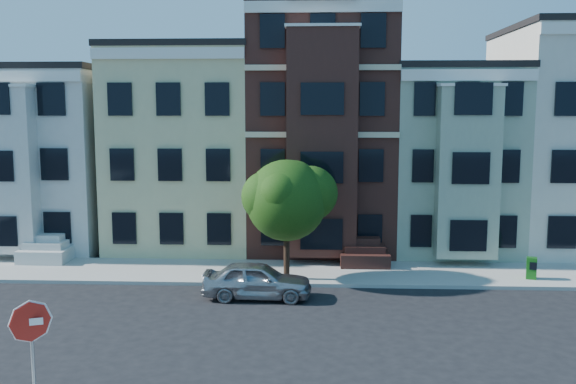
# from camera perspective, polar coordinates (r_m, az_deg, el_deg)

# --- Properties ---
(ground) EXTENTS (120.00, 120.00, 0.00)m
(ground) POSITION_cam_1_polar(r_m,az_deg,el_deg) (20.56, 3.05, -13.12)
(ground) COLOR black
(far_sidewalk) EXTENTS (60.00, 4.00, 0.15)m
(far_sidewalk) POSITION_cam_1_polar(r_m,az_deg,el_deg) (28.17, 2.97, -7.20)
(far_sidewalk) COLOR #9E9B93
(far_sidewalk) RESTS_ON ground
(house_white) EXTENTS (8.00, 9.00, 9.00)m
(house_white) POSITION_cam_1_polar(r_m,az_deg,el_deg) (36.96, -20.99, 2.82)
(house_white) COLOR silver
(house_white) RESTS_ON ground
(house_yellow) EXTENTS (7.00, 9.00, 10.00)m
(house_yellow) POSITION_cam_1_polar(r_m,az_deg,el_deg) (34.49, -8.75, 3.76)
(house_yellow) COLOR #CBC08C
(house_yellow) RESTS_ON ground
(house_brown) EXTENTS (7.00, 9.00, 12.00)m
(house_brown) POSITION_cam_1_polar(r_m,az_deg,el_deg) (33.75, 3.00, 5.45)
(house_brown) COLOR #391A15
(house_brown) RESTS_ON ground
(house_green) EXTENTS (6.00, 9.00, 9.00)m
(house_green) POSITION_cam_1_polar(r_m,az_deg,el_deg) (34.49, 13.86, 2.79)
(house_green) COLOR #93A28A
(house_green) RESTS_ON ground
(street_tree) EXTENTS (5.95, 5.95, 6.15)m
(street_tree) POSITION_cam_1_polar(r_m,az_deg,el_deg) (26.31, -0.13, -1.24)
(street_tree) COLOR #254C13
(street_tree) RESTS_ON far_sidewalk
(parked_car) EXTENTS (4.18, 1.75, 1.41)m
(parked_car) POSITION_cam_1_polar(r_m,az_deg,el_deg) (24.65, -2.78, -7.84)
(parked_car) COLOR #A0A3AA
(parked_car) RESTS_ON ground
(newspaper_box) EXTENTS (0.49, 0.46, 0.91)m
(newspaper_box) POSITION_cam_1_polar(r_m,az_deg,el_deg) (28.67, 20.83, -6.34)
(newspaper_box) COLOR #125413
(newspaper_box) RESTS_ON far_sidewalk
(stop_sign) EXTENTS (0.93, 0.44, 3.43)m
(stop_sign) POSITION_cam_1_polar(r_m,az_deg,el_deg) (15.30, -21.73, -13.68)
(stop_sign) COLOR #AB1911
(stop_sign) RESTS_ON near_sidewalk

